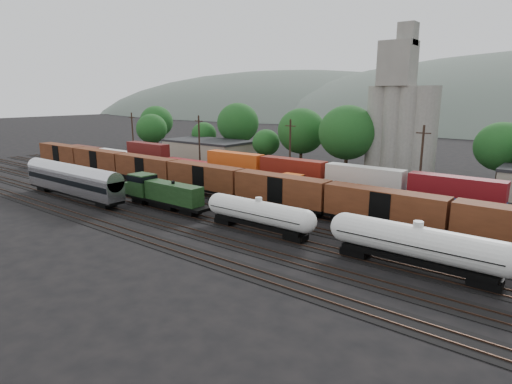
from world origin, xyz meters
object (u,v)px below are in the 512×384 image
Objects in this scene: tank_car_a at (259,213)px; passenger_coach at (72,179)px; orange_locomotive at (314,191)px; grain_silo at (400,123)px; green_locomotive at (160,192)px.

passenger_coach is (-33.72, -5.00, 0.84)m from tank_car_a.
tank_car_a is at bearing -85.32° from orange_locomotive.
grain_silo is (1.69, 41.00, 8.78)m from tank_car_a.
green_locomotive is at bearing -116.00° from grain_silo.
grain_silo reaches higher than green_locomotive.
passenger_coach is 1.45× the size of orange_locomotive.
tank_car_a is 34.10m from passenger_coach.
passenger_coach is at bearing -127.59° from grain_silo.
green_locomotive reaches higher than tank_car_a.
passenger_coach is (-15.41, -5.00, 0.79)m from green_locomotive.
tank_car_a reaches higher than orange_locomotive.
grain_silo reaches higher than tank_car_a.
passenger_coach is at bearing -148.39° from orange_locomotive.
tank_car_a is 0.66× the size of passenger_coach.
orange_locomotive is (32.49, 20.00, -0.95)m from passenger_coach.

